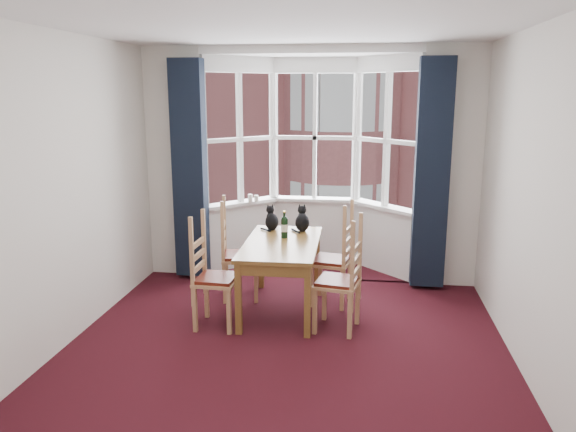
% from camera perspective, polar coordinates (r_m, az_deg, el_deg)
% --- Properties ---
extents(floor, '(4.50, 4.50, 0.00)m').
position_cam_1_polar(floor, '(5.01, -0.68, -14.52)').
color(floor, black).
rests_on(floor, ground).
extents(ceiling, '(4.50, 4.50, 0.00)m').
position_cam_1_polar(ceiling, '(4.48, -0.77, 19.24)').
color(ceiling, white).
rests_on(ceiling, floor).
extents(wall_left, '(0.00, 4.50, 4.50)m').
position_cam_1_polar(wall_left, '(5.22, -22.99, 1.88)').
color(wall_left, silver).
rests_on(wall_left, floor).
extents(wall_right, '(0.00, 4.50, 4.50)m').
position_cam_1_polar(wall_right, '(4.69, 24.25, 0.63)').
color(wall_right, silver).
rests_on(wall_right, floor).
extents(wall_near, '(4.00, 0.00, 4.00)m').
position_cam_1_polar(wall_near, '(2.42, -8.77, -8.96)').
color(wall_near, silver).
rests_on(wall_near, floor).
extents(wall_back_pier_left, '(0.70, 0.12, 2.80)m').
position_cam_1_polar(wall_back_pier_left, '(7.10, -11.29, 5.24)').
color(wall_back_pier_left, silver).
rests_on(wall_back_pier_left, floor).
extents(wall_back_pier_right, '(0.70, 0.12, 2.80)m').
position_cam_1_polar(wall_back_pier_right, '(6.78, 16.19, 4.65)').
color(wall_back_pier_right, silver).
rests_on(wall_back_pier_right, floor).
extents(bay_window, '(2.76, 0.94, 2.80)m').
position_cam_1_polar(bay_window, '(7.24, 2.54, 5.61)').
color(bay_window, white).
rests_on(bay_window, floor).
extents(curtain_left, '(0.38, 0.22, 2.60)m').
position_cam_1_polar(curtain_left, '(6.86, -9.94, 4.63)').
color(curtain_left, black).
rests_on(curtain_left, floor).
extents(curtain_right, '(0.38, 0.22, 2.60)m').
position_cam_1_polar(curtain_right, '(6.58, 14.39, 4.08)').
color(curtain_right, black).
rests_on(curtain_right, floor).
extents(dining_table, '(0.78, 1.43, 0.75)m').
position_cam_1_polar(dining_table, '(5.86, -0.65, -3.51)').
color(dining_table, brown).
rests_on(dining_table, floor).
extents(chair_left_near, '(0.42, 0.44, 0.92)m').
position_cam_1_polar(chair_left_near, '(5.59, -8.15, -6.42)').
color(chair_left_near, tan).
rests_on(chair_left_near, floor).
extents(chair_left_far, '(0.47, 0.49, 0.92)m').
position_cam_1_polar(chair_left_far, '(6.29, -5.69, -4.17)').
color(chair_left_far, tan).
rests_on(chair_left_far, floor).
extents(chair_right_near, '(0.47, 0.49, 0.92)m').
position_cam_1_polar(chair_right_near, '(5.44, 5.96, -6.88)').
color(chair_right_near, tan).
rests_on(chair_right_near, floor).
extents(chair_right_far, '(0.47, 0.49, 0.92)m').
position_cam_1_polar(chair_right_far, '(6.09, 5.24, -4.71)').
color(chair_right_far, tan).
rests_on(chair_right_far, floor).
extents(cat_left, '(0.22, 0.24, 0.29)m').
position_cam_1_polar(cat_left, '(6.32, -1.67, -0.43)').
color(cat_left, black).
rests_on(cat_left, dining_table).
extents(cat_right, '(0.19, 0.24, 0.30)m').
position_cam_1_polar(cat_right, '(6.26, 1.46, -0.51)').
color(cat_right, black).
rests_on(cat_right, dining_table).
extents(wine_bottle, '(0.07, 0.07, 0.29)m').
position_cam_1_polar(wine_bottle, '(5.97, -0.36, -1.03)').
color(wine_bottle, black).
rests_on(wine_bottle, dining_table).
extents(candle_tall, '(0.06, 0.06, 0.10)m').
position_cam_1_polar(candle_tall, '(7.28, -3.85, 1.83)').
color(candle_tall, white).
rests_on(candle_tall, bay_window).
extents(candle_short, '(0.06, 0.06, 0.09)m').
position_cam_1_polar(candle_short, '(7.30, -3.24, 1.79)').
color(candle_short, white).
rests_on(candle_short, bay_window).
extents(street, '(80.00, 80.00, 0.00)m').
position_cam_1_polar(street, '(37.58, 6.65, -0.17)').
color(street, '#333335').
rests_on(street, ground).
extents(tenement_building, '(18.40, 7.80, 15.20)m').
position_cam_1_polar(tenement_building, '(18.44, 5.88, 10.45)').
color(tenement_building, '#A55655').
rests_on(tenement_building, street).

